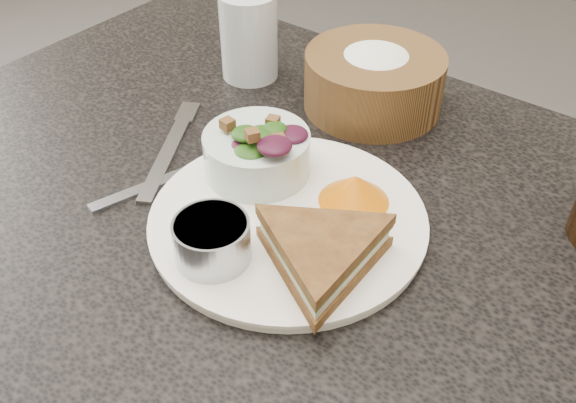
# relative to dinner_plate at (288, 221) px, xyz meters

# --- Properties ---
(dinner_plate) EXTENTS (0.26, 0.26, 0.01)m
(dinner_plate) POSITION_rel_dinner_plate_xyz_m (0.00, 0.00, 0.00)
(dinner_plate) COLOR white
(dinner_plate) RESTS_ON dining_table
(sandwich) EXTENTS (0.20, 0.20, 0.04)m
(sandwich) POSITION_rel_dinner_plate_xyz_m (0.06, -0.04, 0.03)
(sandwich) COLOR brown
(sandwich) RESTS_ON dinner_plate
(salad_bowl) EXTENTS (0.14, 0.14, 0.06)m
(salad_bowl) POSITION_rel_dinner_plate_xyz_m (-0.07, 0.04, 0.04)
(salad_bowl) COLOR silver
(salad_bowl) RESTS_ON dinner_plate
(dressing_ramekin) EXTENTS (0.09, 0.09, 0.04)m
(dressing_ramekin) POSITION_rel_dinner_plate_xyz_m (-0.02, -0.08, 0.03)
(dressing_ramekin) COLOR #9EA3AC
(dressing_ramekin) RESTS_ON dinner_plate
(orange_wedge) EXTENTS (0.09, 0.09, 0.03)m
(orange_wedge) POSITION_rel_dinner_plate_xyz_m (0.04, 0.06, 0.02)
(orange_wedge) COLOR orange
(orange_wedge) RESTS_ON dinner_plate
(fork) EXTENTS (0.10, 0.16, 0.00)m
(fork) POSITION_rel_dinner_plate_xyz_m (-0.18, 0.01, -0.00)
(fork) COLOR #A2A3A5
(fork) RESTS_ON dining_table
(knife) EXTENTS (0.08, 0.21, 0.00)m
(knife) POSITION_rel_dinner_plate_xyz_m (-0.14, -0.00, -0.00)
(knife) COLOR #9DA0AB
(knife) RESTS_ON dining_table
(bread_basket) EXTENTS (0.17, 0.17, 0.09)m
(bread_basket) POSITION_rel_dinner_plate_xyz_m (-0.05, 0.23, 0.04)
(bread_basket) COLOR brown
(bread_basket) RESTS_ON dining_table
(water_glass) EXTENTS (0.08, 0.08, 0.11)m
(water_glass) POSITION_rel_dinner_plate_xyz_m (-0.22, 0.20, 0.05)
(water_glass) COLOR silver
(water_glass) RESTS_ON dining_table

